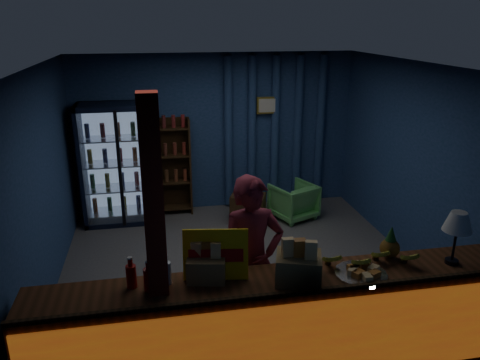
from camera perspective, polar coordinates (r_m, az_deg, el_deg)
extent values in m
plane|color=#515154|center=(6.25, 0.07, -10.60)|extent=(4.60, 4.60, 0.00)
plane|color=navy|center=(7.82, -2.96, 5.75)|extent=(4.60, 0.00, 4.60)
plane|color=navy|center=(3.76, 6.44, -9.60)|extent=(4.60, 0.00, 4.60)
plane|color=navy|center=(5.78, -22.96, -0.60)|extent=(0.00, 4.40, 4.40)
plane|color=navy|center=(6.54, 20.31, 1.91)|extent=(0.00, 4.40, 4.40)
plane|color=#472D19|center=(5.46, 0.08, 13.86)|extent=(4.60, 4.60, 0.00)
cube|color=brown|center=(4.44, 4.86, -17.16)|extent=(4.40, 0.55, 0.95)
cube|color=#ED3E1B|center=(4.22, 5.96, -19.42)|extent=(4.35, 0.02, 0.81)
cube|color=#3D2613|center=(3.95, 6.13, -13.61)|extent=(4.40, 0.04, 0.04)
cube|color=maroon|center=(3.88, -10.10, -8.81)|extent=(0.16, 0.16, 2.60)
cube|color=black|center=(7.78, -14.22, 2.46)|extent=(1.20, 0.06, 1.90)
cube|color=black|center=(7.58, -18.61, 1.60)|extent=(0.06, 0.60, 1.90)
cube|color=black|center=(7.50, -9.98, 2.15)|extent=(0.06, 0.60, 1.90)
cube|color=black|center=(7.31, -14.90, 8.70)|extent=(1.20, 0.60, 0.08)
cube|color=black|center=(7.83, -13.78, -4.49)|extent=(1.20, 0.60, 0.08)
cube|color=#99B2D8|center=(7.73, -14.24, 2.35)|extent=(1.08, 0.02, 1.74)
cube|color=white|center=(7.25, -14.43, 1.24)|extent=(1.12, 0.02, 1.78)
cube|color=black|center=(7.24, -14.44, 1.19)|extent=(0.05, 0.05, 1.80)
cube|color=silver|center=(7.78, -13.86, -3.62)|extent=(1.08, 0.48, 0.02)
cylinder|color=#B64B1A|center=(7.78, -17.24, -2.91)|extent=(0.07, 0.07, 0.22)
cylinder|color=#175E1E|center=(7.75, -15.59, -2.82)|extent=(0.07, 0.07, 0.22)
cylinder|color=gold|center=(7.73, -13.93, -2.73)|extent=(0.07, 0.07, 0.22)
cylinder|color=navy|center=(7.72, -12.27, -2.63)|extent=(0.07, 0.07, 0.22)
cylinder|color=maroon|center=(7.71, -10.60, -2.53)|extent=(0.07, 0.07, 0.22)
cube|color=silver|center=(7.64, -14.09, -0.84)|extent=(1.08, 0.48, 0.02)
cylinder|color=#175E1E|center=(7.64, -17.53, -0.13)|extent=(0.07, 0.07, 0.22)
cylinder|color=gold|center=(7.62, -15.85, -0.02)|extent=(0.07, 0.07, 0.22)
cylinder|color=navy|center=(7.60, -14.17, 0.08)|extent=(0.07, 0.07, 0.22)
cylinder|color=maroon|center=(7.58, -12.48, 0.18)|extent=(0.07, 0.07, 0.22)
cylinder|color=#B64B1A|center=(7.58, -10.78, 0.28)|extent=(0.07, 0.07, 0.22)
cube|color=silver|center=(7.52, -14.33, 2.03)|extent=(1.08, 0.48, 0.02)
cylinder|color=gold|center=(7.53, -17.83, 2.75)|extent=(0.07, 0.07, 0.22)
cylinder|color=navy|center=(7.50, -16.13, 2.87)|extent=(0.07, 0.07, 0.22)
cylinder|color=maroon|center=(7.48, -14.41, 2.98)|extent=(0.07, 0.07, 0.22)
cylinder|color=#B64B1A|center=(7.47, -12.69, 3.09)|extent=(0.07, 0.07, 0.22)
cylinder|color=#175E1E|center=(7.46, -10.97, 3.19)|extent=(0.07, 0.07, 0.22)
cube|color=silver|center=(7.41, -14.58, 4.98)|extent=(1.08, 0.48, 0.02)
cylinder|color=navy|center=(7.43, -18.14, 5.71)|extent=(0.07, 0.07, 0.22)
cylinder|color=maroon|center=(7.40, -16.41, 5.84)|extent=(0.07, 0.07, 0.22)
cylinder|color=#B64B1A|center=(7.38, -14.67, 5.96)|extent=(0.07, 0.07, 0.22)
cylinder|color=#175E1E|center=(7.37, -12.92, 6.08)|extent=(0.07, 0.07, 0.22)
cylinder|color=gold|center=(7.36, -11.16, 6.19)|extent=(0.07, 0.07, 0.22)
cube|color=#3D2613|center=(7.84, -7.92, 1.85)|extent=(0.50, 0.02, 1.60)
cube|color=#3D2613|center=(7.71, -9.61, 1.46)|extent=(0.03, 0.28, 1.60)
cube|color=#3D2613|center=(7.73, -6.13, 1.67)|extent=(0.03, 0.28, 1.60)
cube|color=#3D2613|center=(7.95, -7.64, -3.25)|extent=(0.46, 0.26, 0.02)
cube|color=#3D2613|center=(7.79, -7.79, -0.19)|extent=(0.46, 0.26, 0.02)
cube|color=#3D2613|center=(7.66, -7.94, 2.99)|extent=(0.46, 0.26, 0.02)
cube|color=#3D2613|center=(7.55, -8.09, 6.28)|extent=(0.46, 0.26, 0.02)
cylinder|color=navy|center=(7.79, -1.43, 5.72)|extent=(0.14, 0.14, 2.50)
cylinder|color=navy|center=(7.86, 1.46, 5.85)|extent=(0.14, 0.14, 2.50)
cylinder|color=navy|center=(7.95, 4.30, 5.95)|extent=(0.14, 0.14, 2.50)
cylinder|color=navy|center=(8.06, 7.06, 6.05)|extent=(0.14, 0.14, 2.50)
cylinder|color=navy|center=(8.19, 9.75, 6.12)|extent=(0.14, 0.14, 2.50)
cube|color=gold|center=(7.79, 3.37, 9.08)|extent=(0.36, 0.03, 0.28)
cube|color=silver|center=(7.77, 3.41, 9.05)|extent=(0.30, 0.01, 0.22)
imported|color=maroon|center=(4.60, 1.46, -9.92)|extent=(0.67, 0.47, 1.73)
imported|color=#60C161|center=(7.65, 6.53, -2.56)|extent=(0.83, 0.84, 0.58)
cube|color=#3D2613|center=(7.44, 0.99, -3.53)|extent=(0.63, 0.55, 0.47)
cylinder|color=#3D2613|center=(7.34, 1.00, -1.48)|extent=(0.09, 0.09, 0.09)
cube|color=yellow|center=(4.08, -2.99, -9.06)|extent=(0.57, 0.20, 0.45)
cube|color=#B00C0B|center=(4.06, -2.96, -9.19)|extent=(0.47, 0.11, 0.11)
cylinder|color=#B00C0B|center=(4.10, -13.10, -11.38)|extent=(0.09, 0.09, 0.20)
cylinder|color=#B00C0B|center=(4.03, -13.25, -9.66)|extent=(0.04, 0.04, 0.08)
cylinder|color=white|center=(4.02, -13.29, -9.26)|extent=(0.04, 0.04, 0.02)
cylinder|color=#B00C0B|center=(4.02, -11.04, -11.84)|extent=(0.09, 0.09, 0.20)
cylinder|color=#B00C0B|center=(3.96, -11.17, -10.10)|extent=(0.04, 0.04, 0.08)
cylinder|color=white|center=(3.94, -11.20, -9.69)|extent=(0.04, 0.04, 0.02)
cylinder|color=silver|center=(4.09, -8.99, -11.15)|extent=(0.09, 0.09, 0.20)
cylinder|color=silver|center=(4.02, -9.09, -9.43)|extent=(0.04, 0.04, 0.08)
cylinder|color=white|center=(4.01, -9.12, -9.02)|extent=(0.04, 0.04, 0.02)
cube|color=#967648|center=(4.10, 7.13, -10.61)|extent=(0.46, 0.41, 0.25)
cube|color=gold|center=(4.01, 5.87, -8.05)|extent=(0.12, 0.09, 0.16)
cube|color=#CB6C26|center=(4.01, 7.25, -8.10)|extent=(0.12, 0.09, 0.16)
cube|color=gold|center=(4.01, 8.63, -8.15)|extent=(0.12, 0.09, 0.16)
cube|color=#967648|center=(4.13, -4.09, -10.59)|extent=(0.37, 0.33, 0.21)
cube|color=gold|center=(4.05, -5.31, -8.43)|extent=(0.10, 0.07, 0.13)
cube|color=#CB6C26|center=(4.04, -4.15, -8.45)|extent=(0.10, 0.07, 0.13)
cube|color=gold|center=(4.04, -2.98, -8.47)|extent=(0.10, 0.07, 0.13)
cylinder|color=silver|center=(4.34, 14.51, -11.03)|extent=(0.46, 0.46, 0.03)
cube|color=gold|center=(4.36, 15.64, -10.44)|extent=(0.10, 0.07, 0.05)
cube|color=#CB6C26|center=(4.40, 14.97, -10.09)|extent=(0.12, 0.12, 0.05)
cube|color=gold|center=(4.39, 14.05, -10.04)|extent=(0.07, 0.10, 0.05)
cube|color=#CB6C26|center=(4.35, 13.42, -10.32)|extent=(0.12, 0.12, 0.05)
cube|color=gold|center=(4.29, 13.43, -10.76)|extent=(0.10, 0.07, 0.05)
cube|color=#CB6C26|center=(4.25, 14.11, -11.12)|extent=(0.12, 0.12, 0.05)
cube|color=gold|center=(4.25, 15.06, -11.18)|extent=(0.07, 0.10, 0.05)
cube|color=#CB6C26|center=(4.30, 15.69, -10.88)|extent=(0.12, 0.12, 0.05)
cylinder|color=black|center=(4.81, 24.38, -9.02)|extent=(0.12, 0.12, 0.04)
cylinder|color=black|center=(4.73, 24.68, -7.07)|extent=(0.02, 0.02, 0.36)
cone|color=white|center=(4.64, 25.05, -4.61)|extent=(0.26, 0.26, 0.18)
sphere|color=brown|center=(4.66, 17.78, -7.93)|extent=(0.18, 0.18, 0.18)
cone|color=#1D561F|center=(4.59, 17.97, -6.21)|extent=(0.10, 0.10, 0.14)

